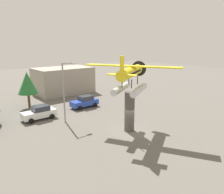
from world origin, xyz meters
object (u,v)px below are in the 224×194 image
at_px(car_far_blue, 85,102).
at_px(streetlight_primary, 65,88).
at_px(car_mid_white, 39,113).
at_px(tree_east, 27,83).
at_px(display_pedestal, 129,112).
at_px(floatplane_monument, 131,77).
at_px(storefront_building, 63,80).

height_order(car_far_blue, streetlight_primary, streetlight_primary).
xyz_separation_m(car_mid_white, tree_east, (0.81, 5.94, 2.88)).
distance_m(display_pedestal, car_mid_white, 11.88).
relative_size(display_pedestal, floatplane_monument, 0.46).
height_order(display_pedestal, storefront_building, storefront_building).
height_order(display_pedestal, floatplane_monument, floatplane_monument).
relative_size(display_pedestal, storefront_building, 0.42).
bearing_deg(display_pedestal, car_mid_white, 121.75).
distance_m(streetlight_primary, tree_east, 9.14).
height_order(car_mid_white, tree_east, tree_east).
relative_size(streetlight_primary, storefront_building, 0.70).
distance_m(car_mid_white, streetlight_primary, 5.08).
bearing_deg(tree_east, display_pedestal, -71.32).
bearing_deg(floatplane_monument, tree_east, 79.61).
distance_m(display_pedestal, storefront_building, 22.28).
bearing_deg(display_pedestal, storefront_building, 80.98).
height_order(floatplane_monument, storefront_building, floatplane_monument).
xyz_separation_m(car_far_blue, streetlight_primary, (-5.17, -3.91, 3.39)).
bearing_deg(display_pedestal, floatplane_monument, 29.51).
distance_m(floatplane_monument, tree_east, 17.00).
bearing_deg(streetlight_primary, storefront_building, 63.49).
relative_size(floatplane_monument, car_mid_white, 2.28).
height_order(floatplane_monument, car_far_blue, floatplane_monument).
relative_size(floatplane_monument, car_far_blue, 2.28).
distance_m(streetlight_primary, storefront_building, 16.90).
height_order(display_pedestal, car_mid_white, display_pedestal).
distance_m(car_far_blue, tree_east, 8.81).
height_order(car_mid_white, streetlight_primary, streetlight_primary).
bearing_deg(display_pedestal, tree_east, 108.68).
distance_m(floatplane_monument, storefront_building, 22.48).
height_order(streetlight_primary, tree_east, streetlight_primary).
xyz_separation_m(floatplane_monument, tree_east, (-5.52, 15.91, -2.29)).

